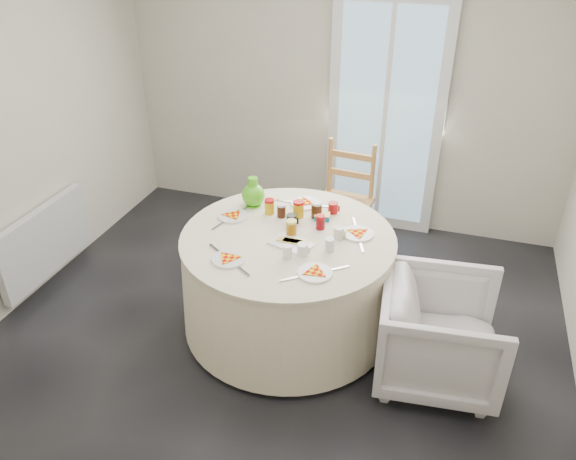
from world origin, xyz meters
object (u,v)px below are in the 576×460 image
(wooden_chair, at_px, (343,205))
(table, at_px, (288,282))
(armchair, at_px, (441,329))
(green_pitcher, at_px, (253,191))
(radiator, at_px, (45,241))

(wooden_chair, bearing_deg, table, -91.59)
(armchair, bearing_deg, table, 73.48)
(table, height_order, wooden_chair, wooden_chair)
(armchair, relative_size, green_pitcher, 3.48)
(wooden_chair, relative_size, green_pitcher, 4.52)
(table, distance_m, wooden_chair, 1.08)
(table, distance_m, armchair, 1.09)
(radiator, bearing_deg, armchair, -2.37)
(armchair, xyz_separation_m, green_pitcher, (-1.44, 0.54, 0.48))
(radiator, distance_m, table, 1.99)
(table, height_order, armchair, armchair)
(armchair, bearing_deg, radiator, 81.84)
(table, distance_m, green_pitcher, 0.71)
(radiator, relative_size, wooden_chair, 1.01)
(wooden_chair, bearing_deg, green_pitcher, -119.61)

